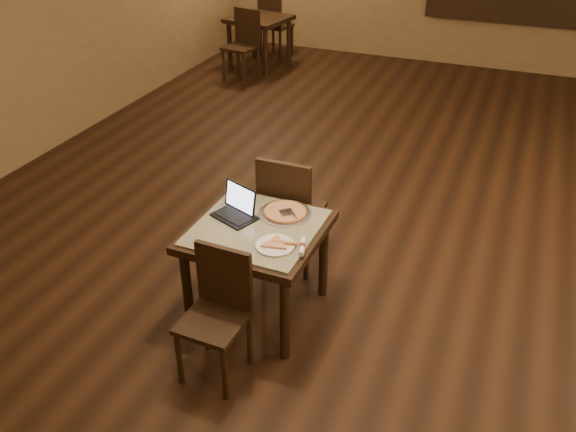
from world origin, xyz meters
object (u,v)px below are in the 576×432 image
at_px(chair_main_near, 218,306).
at_px(other_table_b_chair_near, 244,41).
at_px(other_table_b_chair_far, 273,22).
at_px(chair_main_far, 289,208).
at_px(tiled_table, 257,239).
at_px(laptop, 237,208).
at_px(pizza_pan, 285,213).
at_px(other_table_b, 259,26).

height_order(chair_main_near, other_table_b_chair_near, other_table_b_chair_near).
bearing_deg(other_table_b_chair_far, chair_main_far, 124.08).
relative_size(tiled_table, other_table_b_chair_near, 0.91).
height_order(chair_main_far, other_table_b_chair_far, chair_main_far).
relative_size(laptop, pizza_pan, 0.94).
bearing_deg(tiled_table, chair_main_near, -88.92).
height_order(pizza_pan, other_table_b, other_table_b).
bearing_deg(other_table_b_chair_near, laptop, -55.12).
distance_m(other_table_b, other_table_b_chair_far, 0.60).
height_order(tiled_table, chair_main_far, chair_main_far).
relative_size(chair_main_near, other_table_b_chair_far, 0.90).
distance_m(chair_main_far, other_table_b, 5.49).
distance_m(tiled_table, other_table_b, 6.03).
bearing_deg(other_table_b, tiled_table, -56.10).
distance_m(pizza_pan, other_table_b_chair_far, 6.42).
height_order(chair_main_far, other_table_b, chair_main_far).
relative_size(other_table_b_chair_near, other_table_b_chair_far, 1.00).
xyz_separation_m(tiled_table, pizza_pan, (0.12, 0.24, 0.11)).
distance_m(pizza_pan, other_table_b, 5.87).
distance_m(chair_main_near, other_table_b_chair_near, 6.05).
bearing_deg(other_table_b_chair_far, other_table_b_chair_near, 101.05).
distance_m(laptop, other_table_b, 5.87).
height_order(chair_main_far, pizza_pan, chair_main_far).
bearing_deg(chair_main_far, laptop, 68.38).
distance_m(chair_main_near, pizza_pan, 0.90).
bearing_deg(chair_main_far, chair_main_near, 89.95).
bearing_deg(other_table_b_chair_near, other_table_b, 101.05).
xyz_separation_m(chair_main_near, chair_main_far, (-0.00, 1.23, 0.07)).
bearing_deg(tiled_table, other_table_b, 115.11).
bearing_deg(pizza_pan, tiled_table, -116.57).
xyz_separation_m(laptop, other_table_b, (-2.28, 5.40, -0.16)).
distance_m(tiled_table, pizza_pan, 0.29).
relative_size(laptop, other_table_b, 0.37).
height_order(other_table_b, other_table_b_chair_far, other_table_b_chair_far).
relative_size(chair_main_far, other_table_b_chair_near, 1.01).
bearing_deg(other_table_b_chair_near, chair_main_far, -50.50).
xyz_separation_m(other_table_b, other_table_b_chair_near, (0.01, -0.60, -0.08)).
bearing_deg(laptop, pizza_pan, 45.51).
height_order(other_table_b, other_table_b_chair_near, other_table_b_chair_near).
xyz_separation_m(laptop, pizza_pan, (0.32, 0.14, -0.05)).
xyz_separation_m(chair_main_near, other_table_b_chair_far, (-2.50, 6.72, 0.06)).
bearing_deg(other_table_b, chair_main_near, -58.28).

